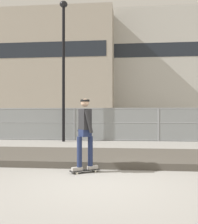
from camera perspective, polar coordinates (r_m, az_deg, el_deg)
name	(u,v)px	position (r m, az deg, el deg)	size (l,w,h in m)	color
ground_plane	(99,184)	(6.08, -0.06, -14.99)	(120.00, 120.00, 0.00)	gray
gravel_berm	(108,157)	(9.07, 1.98, -9.45)	(11.77, 3.13, 0.19)	#4C473F
skateboard	(85,170)	(7.19, -2.99, -12.19)	(0.78, 0.60, 0.07)	black
skater	(85,129)	(7.05, -2.98, -3.61)	(0.66, 0.61, 1.85)	#B2ADA8
chain_fence	(116,124)	(15.18, 3.57, -2.58)	(23.60, 0.06, 1.85)	gray
street_lamp	(64,55)	(15.24, -7.49, 11.76)	(0.44, 0.44, 7.72)	black
parked_car_near	(83,124)	(17.99, -3.48, -2.53)	(4.50, 2.15, 1.66)	#474C54
parked_car_mid	(174,124)	(17.99, 15.48, -2.52)	(4.43, 2.00, 1.66)	black
library_building	(51,70)	(51.23, -10.17, 8.75)	(23.42, 12.22, 19.16)	#9E9384
office_block	(167,69)	(55.07, 14.15, 8.88)	(26.09, 10.84, 20.60)	#B2AFA8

